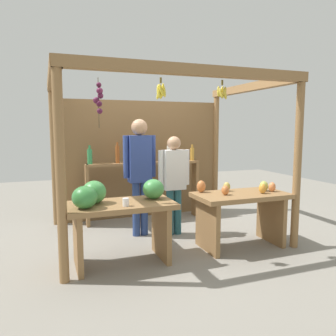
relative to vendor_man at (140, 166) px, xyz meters
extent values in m
plane|color=gray|center=(0.32, -0.08, -1.03)|extent=(12.00, 12.00, 0.00)
cylinder|color=olive|center=(-1.14, -1.18, 0.11)|extent=(0.10, 0.10, 2.26)
cylinder|color=olive|center=(1.78, -1.18, 0.11)|extent=(0.10, 0.10, 2.26)
cylinder|color=olive|center=(-1.14, 1.02, 0.11)|extent=(0.10, 0.10, 2.26)
cylinder|color=olive|center=(1.78, 1.02, 0.11)|extent=(0.10, 0.10, 2.26)
cube|color=olive|center=(0.32, -1.18, 1.18)|extent=(3.02, 0.12, 0.12)
cube|color=olive|center=(-1.14, -0.08, 1.18)|extent=(0.12, 2.29, 0.12)
cube|color=olive|center=(1.78, -0.08, 1.18)|extent=(0.12, 2.29, 0.12)
cube|color=brown|center=(0.32, 1.04, -0.01)|extent=(2.92, 0.04, 2.04)
cylinder|color=brown|center=(0.69, -1.12, 1.07)|extent=(0.02, 0.02, 0.06)
ellipsoid|color=gold|center=(0.72, -1.12, 0.96)|extent=(0.04, 0.06, 0.13)
ellipsoid|color=gold|center=(0.70, -1.08, 0.97)|extent=(0.07, 0.05, 0.14)
ellipsoid|color=gold|center=(0.65, -1.10, 0.97)|extent=(0.05, 0.05, 0.13)
ellipsoid|color=gold|center=(0.67, -1.13, 0.94)|extent=(0.06, 0.08, 0.14)
ellipsoid|color=gold|center=(0.70, -1.16, 0.93)|extent=(0.09, 0.06, 0.14)
cylinder|color=brown|center=(-0.04, -1.05, 1.07)|extent=(0.02, 0.02, 0.06)
ellipsoid|color=yellow|center=(-0.02, -1.05, 0.97)|extent=(0.04, 0.07, 0.15)
ellipsoid|color=yellow|center=(-0.01, -1.02, 0.93)|extent=(0.07, 0.07, 0.15)
ellipsoid|color=yellow|center=(-0.05, -1.01, 0.93)|extent=(0.08, 0.05, 0.15)
ellipsoid|color=yellow|center=(-0.07, -1.04, 0.96)|extent=(0.05, 0.06, 0.15)
ellipsoid|color=yellow|center=(-0.07, -1.07, 0.94)|extent=(0.05, 0.06, 0.15)
ellipsoid|color=yellow|center=(-0.05, -1.09, 0.96)|extent=(0.08, 0.04, 0.15)
ellipsoid|color=yellow|center=(-0.01, -1.08, 0.95)|extent=(0.07, 0.07, 0.15)
cylinder|color=#4C422D|center=(-0.69, -0.82, 0.82)|extent=(0.01, 0.01, 0.55)
sphere|color=#47142D|center=(-0.68, -0.83, 1.02)|extent=(0.06, 0.06, 0.06)
sphere|color=#601E42|center=(-0.68, -0.84, 0.95)|extent=(0.07, 0.07, 0.07)
sphere|color=#511938|center=(-0.67, -0.82, 0.90)|extent=(0.06, 0.06, 0.06)
sphere|color=#511938|center=(-0.71, -0.81, 0.85)|extent=(0.07, 0.07, 0.07)
sphere|color=#47142D|center=(-0.69, -0.84, 0.81)|extent=(0.06, 0.06, 0.06)
sphere|color=#511938|center=(-0.68, -0.83, 0.73)|extent=(0.06, 0.06, 0.06)
cube|color=olive|center=(-0.48, -0.90, -0.34)|extent=(1.23, 0.64, 0.06)
cube|color=olive|center=(-0.97, -0.90, -0.70)|extent=(0.06, 0.58, 0.66)
cube|color=olive|center=(0.01, -0.90, -0.70)|extent=(0.06, 0.58, 0.66)
ellipsoid|color=#429347|center=(-0.77, -0.83, -0.18)|extent=(0.38, 0.38, 0.26)
ellipsoid|color=#38843D|center=(-0.90, -1.04, -0.19)|extent=(0.30, 0.30, 0.24)
ellipsoid|color=#429347|center=(-0.06, -0.82, -0.19)|extent=(0.36, 0.36, 0.24)
cylinder|color=white|center=(-0.46, -1.08, -0.26)|extent=(0.07, 0.07, 0.09)
cube|color=olive|center=(1.13, -0.90, -0.34)|extent=(1.23, 0.64, 0.06)
cube|color=olive|center=(0.64, -0.90, -0.70)|extent=(0.06, 0.58, 0.66)
cube|color=olive|center=(1.62, -0.90, -0.70)|extent=(0.06, 0.58, 0.66)
ellipsoid|color=#A8B24C|center=(1.50, -0.87, -0.24)|extent=(0.16, 0.16, 0.14)
ellipsoid|color=#CC7038|center=(0.66, -0.66, -0.23)|extent=(0.16, 0.16, 0.16)
ellipsoid|color=#B79E47|center=(1.02, -0.71, -0.25)|extent=(0.13, 0.13, 0.12)
ellipsoid|color=#CC7038|center=(0.87, -0.93, -0.25)|extent=(0.13, 0.13, 0.12)
ellipsoid|color=gold|center=(1.38, -1.01, -0.24)|extent=(0.11, 0.11, 0.13)
ellipsoid|color=#E07F47|center=(1.58, -0.95, -0.24)|extent=(0.13, 0.13, 0.13)
cube|color=olive|center=(-0.67, 0.74, -0.53)|extent=(0.05, 0.20, 1.00)
cube|color=olive|center=(1.23, 0.74, -0.53)|extent=(0.05, 0.20, 1.00)
cube|color=olive|center=(0.28, 0.74, -0.05)|extent=(1.90, 0.22, 0.04)
cylinder|color=#338C4C|center=(-0.61, 0.74, 0.09)|extent=(0.08, 0.08, 0.24)
cylinder|color=#338C4C|center=(-0.61, 0.74, 0.24)|extent=(0.04, 0.04, 0.06)
cylinder|color=#994C1E|center=(-0.17, 0.74, 0.12)|extent=(0.07, 0.07, 0.28)
cylinder|color=#994C1E|center=(-0.17, 0.74, 0.29)|extent=(0.03, 0.03, 0.06)
cylinder|color=#D8B266|center=(0.29, 0.74, 0.12)|extent=(0.07, 0.07, 0.30)
cylinder|color=#D8B266|center=(0.29, 0.74, 0.30)|extent=(0.03, 0.03, 0.06)
cylinder|color=silver|center=(0.73, 0.74, 0.11)|extent=(0.07, 0.07, 0.27)
cylinder|color=silver|center=(0.73, 0.74, 0.27)|extent=(0.03, 0.03, 0.06)
cylinder|color=gold|center=(1.17, 0.74, 0.08)|extent=(0.07, 0.07, 0.22)
cylinder|color=gold|center=(1.17, 0.74, 0.23)|extent=(0.03, 0.03, 0.06)
cylinder|color=navy|center=(-0.06, 0.00, -0.63)|extent=(0.11, 0.11, 0.79)
cylinder|color=navy|center=(0.06, 0.00, -0.63)|extent=(0.11, 0.11, 0.79)
cube|color=#2D428C|center=(0.00, 0.00, 0.10)|extent=(0.32, 0.19, 0.67)
cylinder|color=#2D428C|center=(-0.20, 0.00, 0.14)|extent=(0.08, 0.08, 0.60)
cylinder|color=#2D428C|center=(0.20, 0.00, 0.14)|extent=(0.08, 0.08, 0.60)
sphere|color=tan|center=(0.00, 0.00, 0.56)|extent=(0.23, 0.23, 0.23)
cylinder|color=#265C68|center=(0.42, -0.13, -0.69)|extent=(0.11, 0.11, 0.68)
cylinder|color=#265C68|center=(0.54, -0.13, -0.69)|extent=(0.11, 0.11, 0.68)
cube|color=white|center=(0.48, -0.13, -0.06)|extent=(0.32, 0.19, 0.57)
cylinder|color=white|center=(0.28, -0.13, -0.03)|extent=(0.08, 0.08, 0.52)
cylinder|color=white|center=(0.68, -0.13, -0.03)|extent=(0.08, 0.08, 0.52)
sphere|color=tan|center=(0.48, -0.13, 0.33)|extent=(0.20, 0.20, 0.20)
camera|label=1|loc=(-1.27, -4.59, 0.55)|focal=35.51mm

